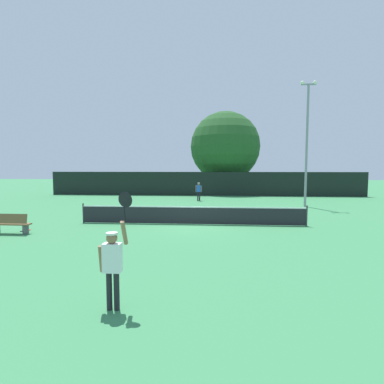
{
  "coord_description": "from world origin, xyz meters",
  "views": [
    {
      "loc": [
        1.27,
        -15.77,
        3.02
      ],
      "look_at": [
        -0.27,
        3.56,
        1.44
      ],
      "focal_mm": 28.11,
      "sensor_mm": 36.0,
      "label": 1
    }
  ],
  "objects": [
    {
      "name": "parked_car_near",
      "position": [
        2.24,
        22.04,
        0.78
      ],
      "size": [
        2.42,
        4.41,
        1.69
      ],
      "rotation": [
        0.0,
        0.0,
        0.13
      ],
      "color": "#B7B7BC",
      "rests_on": "ground"
    },
    {
      "name": "large_tree",
      "position": [
        2.36,
        20.82,
        5.53
      ],
      "size": [
        8.32,
        8.32,
        9.69
      ],
      "color": "brown",
      "rests_on": "ground"
    },
    {
      "name": "tennis_net",
      "position": [
        0.0,
        0.0,
        0.51
      ],
      "size": [
        12.0,
        0.08,
        1.07
      ],
      "color": "#232328",
      "rests_on": "ground"
    },
    {
      "name": "perimeter_fence",
      "position": [
        0.0,
        16.53,
        1.28
      ],
      "size": [
        33.86,
        0.12,
        2.56
      ],
      "primitive_type": "cube",
      "color": "black",
      "rests_on": "ground"
    },
    {
      "name": "parked_car_mid",
      "position": [
        9.8,
        22.31,
        0.78
      ],
      "size": [
        2.06,
        4.27,
        1.69
      ],
      "rotation": [
        0.0,
        0.0,
        0.04
      ],
      "color": "white",
      "rests_on": "ground"
    },
    {
      "name": "player_receiving",
      "position": [
        -0.28,
        11.48,
        1.0
      ],
      "size": [
        0.57,
        0.24,
        1.64
      ],
      "rotation": [
        0.0,
        0.0,
        3.14
      ],
      "color": "blue",
      "rests_on": "ground"
    },
    {
      "name": "player_serving",
      "position": [
        -0.88,
        -9.74,
        1.11
      ],
      "size": [
        0.67,
        0.39,
        2.52
      ],
      "color": "white",
      "rests_on": "ground"
    },
    {
      "name": "tennis_ball",
      "position": [
        1.77,
        2.28,
        0.03
      ],
      "size": [
        0.07,
        0.07,
        0.07
      ],
      "primitive_type": "sphere",
      "color": "#CCE033",
      "rests_on": "ground"
    },
    {
      "name": "light_pole",
      "position": [
        8.17,
        7.96,
        5.34
      ],
      "size": [
        1.18,
        0.28,
        9.52
      ],
      "color": "gray",
      "rests_on": "ground"
    },
    {
      "name": "ground_plane",
      "position": [
        0.0,
        0.0,
        0.0
      ],
      "size": [
        120.0,
        120.0,
        0.0
      ],
      "primitive_type": "plane",
      "color": "#387F4C"
    },
    {
      "name": "spare_racket",
      "position": [
        -7.79,
        -2.2,
        0.02
      ],
      "size": [
        0.28,
        0.52,
        0.04
      ],
      "color": "black",
      "rests_on": "ground"
    },
    {
      "name": "courtside_bench",
      "position": [
        -8.05,
        -2.99,
        0.48
      ],
      "size": [
        1.8,
        0.44,
        0.95
      ],
      "color": "brown",
      "rests_on": "ground"
    }
  ]
}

